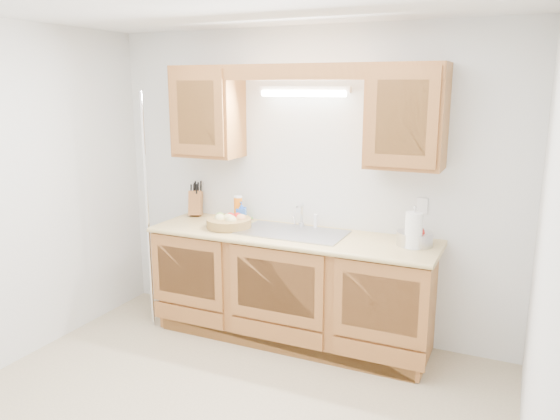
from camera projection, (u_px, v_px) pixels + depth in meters
The scene contains 17 objects.
room at pixel (211, 225), 3.17m from camera, with size 3.52×3.50×2.50m.
base_cabinets at pixel (292, 288), 4.42m from camera, with size 2.20×0.60×0.86m, color #A0642E.
countertop at pixel (291, 236), 4.31m from camera, with size 2.30×0.63×0.04m, color tan.
upper_cabinet_left at pixel (208, 112), 4.56m from camera, with size 0.55×0.33×0.75m, color #A0642E.
upper_cabinet_right at pixel (407, 116), 3.89m from camera, with size 0.55×0.33×0.75m, color #A0642E.
valance at pixel (292, 72), 4.03m from camera, with size 2.20×0.05×0.12m, color #A0642E.
fluorescent_fixture at pixel (304, 91), 4.26m from camera, with size 0.76×0.08×0.08m.
sink at pixel (292, 242), 4.34m from camera, with size 0.84×0.46×0.36m.
wire_shelf_pole at pixel (147, 213), 4.54m from camera, with size 0.03×0.03×2.00m, color silver.
outlet_plate at pixel (422, 206), 4.14m from camera, with size 0.08×0.01×0.12m, color white.
fruit_basket at pixel (229, 222), 4.47m from camera, with size 0.38×0.38×0.11m.
knife_block at pixel (196, 203), 4.89m from camera, with size 0.17×0.21×0.32m.
orange_canister at pixel (238, 209), 4.67m from camera, with size 0.09×0.09×0.22m.
soap_bottle at pixel (241, 212), 4.65m from camera, with size 0.08×0.08×0.18m, color blue.
sponge at pixel (246, 219), 4.75m from camera, with size 0.10×0.07×0.02m.
paper_towel at pixel (414, 231), 3.89m from camera, with size 0.15×0.15×0.31m.
apple_bowl at pixel (415, 237), 3.98m from camera, with size 0.35×0.35×0.14m.
Camera 1 is at (1.64, -2.63, 2.04)m, focal length 35.00 mm.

